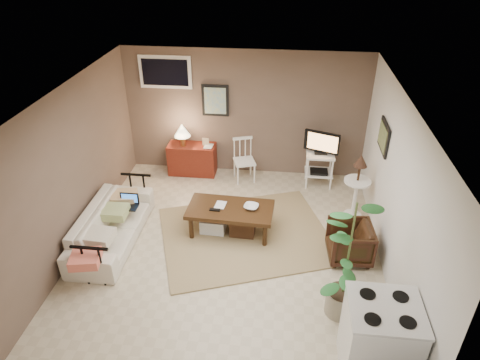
# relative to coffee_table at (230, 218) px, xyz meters

# --- Properties ---
(floor) EXTENTS (5.00, 5.00, 0.00)m
(floor) POSITION_rel_coffee_table_xyz_m (0.03, -0.46, -0.28)
(floor) COLOR #C1B293
(floor) RESTS_ON ground
(art_back) EXTENTS (0.50, 0.03, 0.60)m
(art_back) POSITION_rel_coffee_table_xyz_m (-0.52, 2.02, 1.17)
(art_back) COLOR black
(art_right) EXTENTS (0.03, 0.60, 0.45)m
(art_right) POSITION_rel_coffee_table_xyz_m (2.25, 0.59, 1.24)
(art_right) COLOR black
(window) EXTENTS (0.96, 0.03, 0.60)m
(window) POSITION_rel_coffee_table_xyz_m (-1.42, 2.02, 1.67)
(window) COLOR white
(rug) EXTENTS (3.10, 2.79, 0.02)m
(rug) POSITION_rel_coffee_table_xyz_m (0.25, -0.06, -0.27)
(rug) COLOR #988358
(rug) RESTS_ON floor
(coffee_table) EXTENTS (1.35, 0.74, 0.50)m
(coffee_table) POSITION_rel_coffee_table_xyz_m (0.00, 0.00, 0.00)
(coffee_table) COLOR #35200E
(coffee_table) RESTS_ON floor
(sofa) EXTENTS (0.57, 1.94, 0.76)m
(sofa) POSITION_rel_coffee_table_xyz_m (-1.77, -0.39, 0.10)
(sofa) COLOR beige
(sofa) RESTS_ON floor
(sofa_pillows) EXTENTS (0.37, 1.85, 0.13)m
(sofa_pillows) POSITION_rel_coffee_table_xyz_m (-1.73, -0.62, 0.19)
(sofa_pillows) COLOR beige
(sofa_pillows) RESTS_ON sofa
(sofa_end_rails) EXTENTS (0.52, 1.94, 0.65)m
(sofa_end_rails) POSITION_rel_coffee_table_xyz_m (-1.66, -0.39, 0.05)
(sofa_end_rails) COLOR black
(sofa_end_rails) RESTS_ON floor
(laptop) EXTENTS (0.30, 0.22, 0.20)m
(laptop) POSITION_rel_coffee_table_xyz_m (-1.59, -0.06, 0.21)
(laptop) COLOR black
(laptop) RESTS_ON sofa
(red_console) EXTENTS (0.91, 0.40, 1.05)m
(red_console) POSITION_rel_coffee_table_xyz_m (-0.99, 1.82, 0.09)
(red_console) COLOR maroon
(red_console) RESTS_ON floor
(spindle_chair) EXTENTS (0.47, 0.47, 0.83)m
(spindle_chair) POSITION_rel_coffee_table_xyz_m (0.05, 1.69, 0.11)
(spindle_chair) COLOR white
(spindle_chair) RESTS_ON floor
(tv_stand) EXTENTS (0.62, 0.41, 1.08)m
(tv_stand) POSITION_rel_coffee_table_xyz_m (1.45, 1.64, 0.29)
(tv_stand) COLOR white
(tv_stand) RESTS_ON floor
(side_table) EXTENTS (0.43, 0.43, 1.16)m
(side_table) POSITION_rel_coffee_table_xyz_m (1.99, 0.68, 0.44)
(side_table) COLOR white
(side_table) RESTS_ON floor
(armchair) EXTENTS (0.61, 0.64, 0.62)m
(armchair) POSITION_rel_coffee_table_xyz_m (1.80, -0.40, 0.03)
(armchair) COLOR black
(armchair) RESTS_ON floor
(potted_plant) EXTENTS (0.42, 0.42, 1.69)m
(potted_plant) POSITION_rel_coffee_table_xyz_m (1.59, -1.46, 0.62)
(potted_plant) COLOR gray
(potted_plant) RESTS_ON floor
(stove) EXTENTS (0.74, 0.69, 0.97)m
(stove) POSITION_rel_coffee_table_xyz_m (1.88, -2.26, 0.20)
(stove) COLOR silver
(stove) RESTS_ON floor
(bowl) EXTENTS (0.23, 0.10, 0.22)m
(bowl) POSITION_rel_coffee_table_xyz_m (0.33, 0.03, 0.31)
(bowl) COLOR #35200E
(bowl) RESTS_ON coffee_table
(book_table) EXTENTS (0.16, 0.03, 0.22)m
(book_table) POSITION_rel_coffee_table_xyz_m (-0.23, 0.06, 0.30)
(book_table) COLOR #35200E
(book_table) RESTS_ON coffee_table
(book_console) EXTENTS (0.16, 0.03, 0.22)m
(book_console) POSITION_rel_coffee_table_xyz_m (-0.72, 1.79, 0.44)
(book_console) COLOR #35200E
(book_console) RESTS_ON red_console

